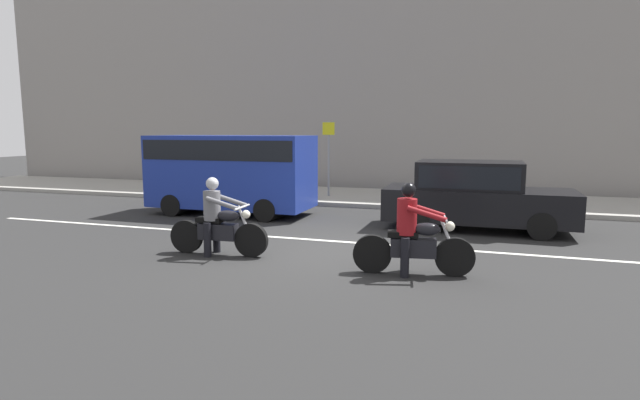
{
  "coord_description": "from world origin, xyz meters",
  "views": [
    {
      "loc": [
        3.02,
        -9.7,
        2.48
      ],
      "look_at": [
        0.01,
        -0.45,
        1.12
      ],
      "focal_mm": 28.09,
      "sensor_mm": 36.0,
      "label": 1
    }
  ],
  "objects_px": {
    "parked_van_cobalt_blue": "(231,169)",
    "parked_sedan_black": "(474,195)",
    "street_sign_post": "(329,151)",
    "motorcycle_with_rider_crimson": "(412,238)",
    "motorcycle_with_rider_gray": "(217,224)"
  },
  "relations": [
    {
      "from": "parked_van_cobalt_blue",
      "to": "parked_sedan_black",
      "type": "bearing_deg",
      "value": -2.08
    },
    {
      "from": "parked_sedan_black",
      "to": "street_sign_post",
      "type": "height_order",
      "value": "street_sign_post"
    },
    {
      "from": "motorcycle_with_rider_crimson",
      "to": "parked_van_cobalt_blue",
      "type": "distance_m",
      "value": 7.64
    },
    {
      "from": "parked_sedan_black",
      "to": "street_sign_post",
      "type": "bearing_deg",
      "value": 140.61
    },
    {
      "from": "parked_sedan_black",
      "to": "motorcycle_with_rider_gray",
      "type": "bearing_deg",
      "value": -138.49
    },
    {
      "from": "motorcycle_with_rider_crimson",
      "to": "street_sign_post",
      "type": "relative_size",
      "value": 0.78
    },
    {
      "from": "parked_van_cobalt_blue",
      "to": "street_sign_post",
      "type": "bearing_deg",
      "value": 65.21
    },
    {
      "from": "motorcycle_with_rider_gray",
      "to": "parked_van_cobalt_blue",
      "type": "relative_size",
      "value": 0.44
    },
    {
      "from": "parked_sedan_black",
      "to": "parked_van_cobalt_blue",
      "type": "height_order",
      "value": "parked_van_cobalt_blue"
    },
    {
      "from": "parked_sedan_black",
      "to": "parked_van_cobalt_blue",
      "type": "relative_size",
      "value": 0.95
    },
    {
      "from": "parked_sedan_black",
      "to": "parked_van_cobalt_blue",
      "type": "distance_m",
      "value": 6.93
    },
    {
      "from": "motorcycle_with_rider_crimson",
      "to": "parked_van_cobalt_blue",
      "type": "xyz_separation_m",
      "value": [
        -5.98,
        4.7,
        0.7
      ]
    },
    {
      "from": "motorcycle_with_rider_gray",
      "to": "street_sign_post",
      "type": "distance_m",
      "value": 8.52
    },
    {
      "from": "motorcycle_with_rider_crimson",
      "to": "street_sign_post",
      "type": "distance_m",
      "value": 9.65
    },
    {
      "from": "street_sign_post",
      "to": "motorcycle_with_rider_gray",
      "type": "bearing_deg",
      "value": -88.16
    }
  ]
}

